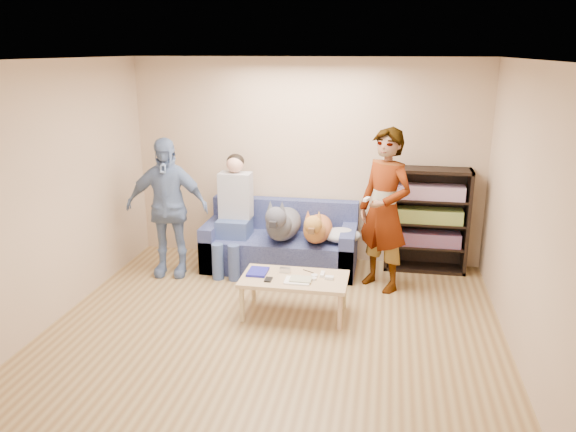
% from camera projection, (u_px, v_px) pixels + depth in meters
% --- Properties ---
extents(ground, '(5.00, 5.00, 0.00)m').
position_uv_depth(ground, '(265.00, 350.00, 5.22)').
color(ground, olive).
rests_on(ground, ground).
extents(ceiling, '(5.00, 5.00, 0.00)m').
position_uv_depth(ceiling, '(261.00, 60.00, 4.47)').
color(ceiling, white).
rests_on(ceiling, ground).
extents(wall_back, '(4.50, 0.00, 4.50)m').
position_uv_depth(wall_back, '(306.00, 161.00, 7.20)').
color(wall_back, tan).
rests_on(wall_back, ground).
extents(wall_front, '(4.50, 0.00, 4.50)m').
position_uv_depth(wall_front, '(140.00, 375.00, 2.49)').
color(wall_front, tan).
rests_on(wall_front, ground).
extents(wall_left, '(0.00, 5.00, 5.00)m').
position_uv_depth(wall_left, '(28.00, 204.00, 5.23)').
color(wall_left, tan).
rests_on(wall_left, ground).
extents(wall_right, '(0.00, 5.00, 5.00)m').
position_uv_depth(wall_right, '(539.00, 231.00, 4.46)').
color(wall_right, tan).
rests_on(wall_right, ground).
extents(blanket, '(0.47, 0.40, 0.16)m').
position_uv_depth(blanket, '(342.00, 235.00, 6.83)').
color(blanket, '#A8A8AD').
rests_on(blanket, sofa).
extents(person_standing_right, '(0.81, 0.78, 1.87)m').
position_uv_depth(person_standing_right, '(385.00, 210.00, 6.34)').
color(person_standing_right, gray).
rests_on(person_standing_right, ground).
extents(person_standing_left, '(1.04, 0.52, 1.70)m').
position_uv_depth(person_standing_left, '(167.00, 207.00, 6.77)').
color(person_standing_left, '#728EB7').
rests_on(person_standing_left, ground).
extents(held_controller, '(0.08, 0.13, 0.03)m').
position_uv_depth(held_controller, '(367.00, 199.00, 6.14)').
color(held_controller, silver).
rests_on(held_controller, person_standing_right).
extents(notebook_blue, '(0.20, 0.26, 0.03)m').
position_uv_depth(notebook_blue, '(258.00, 272.00, 5.91)').
color(notebook_blue, '#1B1C95').
rests_on(notebook_blue, coffee_table).
extents(papers, '(0.26, 0.20, 0.02)m').
position_uv_depth(papers, '(298.00, 281.00, 5.70)').
color(papers, white).
rests_on(papers, coffee_table).
extents(magazine, '(0.22, 0.17, 0.01)m').
position_uv_depth(magazine, '(301.00, 279.00, 5.71)').
color(magazine, '#AEAD8B').
rests_on(magazine, coffee_table).
extents(camera_silver, '(0.11, 0.06, 0.05)m').
position_uv_depth(camera_silver, '(285.00, 270.00, 5.93)').
color(camera_silver, '#B6B7BB').
rests_on(camera_silver, coffee_table).
extents(controller_a, '(0.04, 0.13, 0.03)m').
position_uv_depth(controller_a, '(322.00, 274.00, 5.84)').
color(controller_a, white).
rests_on(controller_a, coffee_table).
extents(controller_b, '(0.09, 0.06, 0.03)m').
position_uv_depth(controller_b, '(329.00, 278.00, 5.75)').
color(controller_b, white).
rests_on(controller_b, coffee_table).
extents(headphone_cup_a, '(0.07, 0.07, 0.02)m').
position_uv_depth(headphone_cup_a, '(313.00, 279.00, 5.75)').
color(headphone_cup_a, white).
rests_on(headphone_cup_a, coffee_table).
extents(headphone_cup_b, '(0.07, 0.07, 0.02)m').
position_uv_depth(headphone_cup_b, '(314.00, 276.00, 5.82)').
color(headphone_cup_b, white).
rests_on(headphone_cup_b, coffee_table).
extents(pen_orange, '(0.13, 0.06, 0.01)m').
position_uv_depth(pen_orange, '(290.00, 283.00, 5.65)').
color(pen_orange, '#D25D1D').
rests_on(pen_orange, coffee_table).
extents(pen_black, '(0.13, 0.08, 0.01)m').
position_uv_depth(pen_black, '(308.00, 271.00, 5.95)').
color(pen_black, black).
rests_on(pen_black, coffee_table).
extents(wallet, '(0.07, 0.12, 0.02)m').
position_uv_depth(wallet, '(268.00, 279.00, 5.73)').
color(wallet, black).
rests_on(wallet, coffee_table).
extents(sofa, '(1.90, 0.85, 0.82)m').
position_uv_depth(sofa, '(281.00, 245.00, 7.16)').
color(sofa, '#515B93').
rests_on(sofa, ground).
extents(person_seated, '(0.40, 0.73, 1.47)m').
position_uv_depth(person_seated, '(234.00, 209.00, 6.99)').
color(person_seated, '#3F498B').
rests_on(person_seated, sofa).
extents(dog_gray, '(0.41, 1.25, 0.60)m').
position_uv_depth(dog_gray, '(282.00, 223.00, 6.87)').
color(dog_gray, '#54565F').
rests_on(dog_gray, sofa).
extents(dog_tan, '(0.35, 1.14, 0.51)m').
position_uv_depth(dog_tan, '(317.00, 228.00, 6.78)').
color(dog_tan, '#B85D38').
rests_on(dog_tan, sofa).
extents(coffee_table, '(1.10, 0.60, 0.42)m').
position_uv_depth(coffee_table, '(294.00, 281.00, 5.81)').
color(coffee_table, tan).
rests_on(coffee_table, ground).
extents(bookshelf, '(1.00, 0.34, 1.30)m').
position_uv_depth(bookshelf, '(427.00, 218.00, 6.96)').
color(bookshelf, black).
rests_on(bookshelf, ground).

